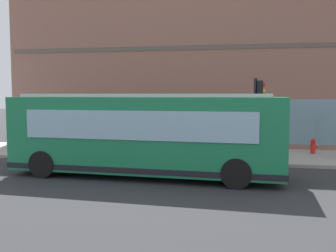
{
  "coord_description": "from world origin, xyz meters",
  "views": [
    {
      "loc": [
        -13.77,
        -1.66,
        3.05
      ],
      "look_at": [
        3.32,
        1.46,
        1.61
      ],
      "focal_mm": 40.92,
      "sensor_mm": 36.0,
      "label": 1
    }
  ],
  "objects_px": {
    "traffic_light_near_corner": "(258,104)",
    "fire_hydrant": "(313,146)",
    "pedestrian_by_light_pole": "(156,135)",
    "pedestrian_near_building_entrance": "(75,131)",
    "city_bus_nearside": "(145,135)",
    "pedestrian_walking_along_curb": "(172,131)"
  },
  "relations": [
    {
      "from": "city_bus_nearside",
      "to": "fire_hydrant",
      "type": "height_order",
      "value": "city_bus_nearside"
    },
    {
      "from": "city_bus_nearside",
      "to": "pedestrian_by_light_pole",
      "type": "xyz_separation_m",
      "value": [
        4.37,
        0.52,
        -0.47
      ]
    },
    {
      "from": "pedestrian_by_light_pole",
      "to": "pedestrian_near_building_entrance",
      "type": "xyz_separation_m",
      "value": [
        0.8,
        4.57,
        0.02
      ]
    },
    {
      "from": "pedestrian_walking_along_curb",
      "to": "pedestrian_by_light_pole",
      "type": "distance_m",
      "value": 1.41
    },
    {
      "from": "pedestrian_by_light_pole",
      "to": "pedestrian_near_building_entrance",
      "type": "height_order",
      "value": "pedestrian_near_building_entrance"
    },
    {
      "from": "city_bus_nearside",
      "to": "pedestrian_by_light_pole",
      "type": "relative_size",
      "value": 6.26
    },
    {
      "from": "city_bus_nearside",
      "to": "pedestrian_walking_along_curb",
      "type": "height_order",
      "value": "city_bus_nearside"
    },
    {
      "from": "traffic_light_near_corner",
      "to": "fire_hydrant",
      "type": "height_order",
      "value": "traffic_light_near_corner"
    },
    {
      "from": "city_bus_nearside",
      "to": "pedestrian_by_light_pole",
      "type": "bearing_deg",
      "value": 6.84
    },
    {
      "from": "fire_hydrant",
      "to": "pedestrian_near_building_entrance",
      "type": "relative_size",
      "value": 0.45
    },
    {
      "from": "fire_hydrant",
      "to": "traffic_light_near_corner",
      "type": "bearing_deg",
      "value": 133.85
    },
    {
      "from": "fire_hydrant",
      "to": "pedestrian_near_building_entrance",
      "type": "xyz_separation_m",
      "value": [
        -0.74,
        12.13,
        0.58
      ]
    },
    {
      "from": "pedestrian_walking_along_curb",
      "to": "pedestrian_near_building_entrance",
      "type": "xyz_separation_m",
      "value": [
        -0.5,
        5.1,
        -0.05
      ]
    },
    {
      "from": "city_bus_nearside",
      "to": "pedestrian_near_building_entrance",
      "type": "bearing_deg",
      "value": 44.58
    },
    {
      "from": "fire_hydrant",
      "to": "pedestrian_by_light_pole",
      "type": "xyz_separation_m",
      "value": [
        -1.54,
        7.56,
        0.57
      ]
    },
    {
      "from": "traffic_light_near_corner",
      "to": "pedestrian_by_light_pole",
      "type": "relative_size",
      "value": 2.21
    },
    {
      "from": "traffic_light_near_corner",
      "to": "pedestrian_walking_along_curb",
      "type": "relative_size",
      "value": 2.07
    },
    {
      "from": "city_bus_nearside",
      "to": "fire_hydrant",
      "type": "xyz_separation_m",
      "value": [
        5.91,
        -7.03,
        -1.04
      ]
    },
    {
      "from": "city_bus_nearside",
      "to": "pedestrian_by_light_pole",
      "type": "distance_m",
      "value": 4.43
    },
    {
      "from": "pedestrian_walking_along_curb",
      "to": "pedestrian_by_light_pole",
      "type": "xyz_separation_m",
      "value": [
        -1.3,
        0.53,
        -0.07
      ]
    },
    {
      "from": "pedestrian_walking_along_curb",
      "to": "city_bus_nearside",
      "type": "bearing_deg",
      "value": 179.93
    },
    {
      "from": "city_bus_nearside",
      "to": "pedestrian_near_building_entrance",
      "type": "distance_m",
      "value": 7.27
    }
  ]
}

